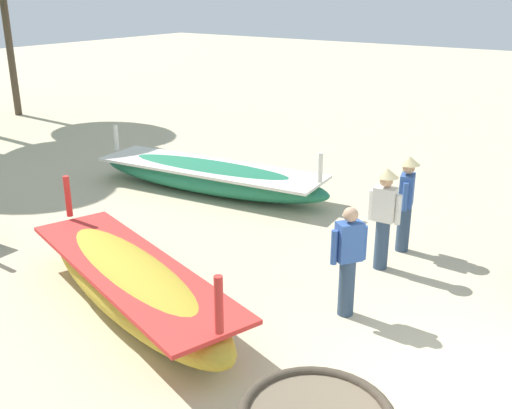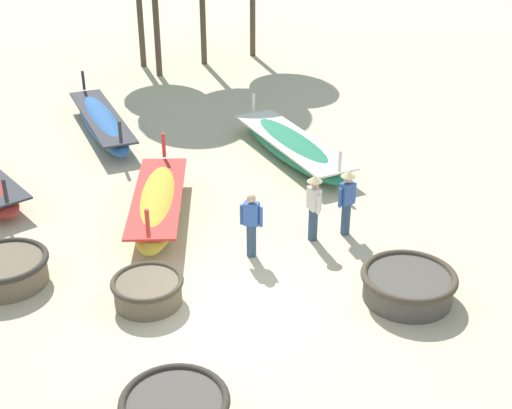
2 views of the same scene
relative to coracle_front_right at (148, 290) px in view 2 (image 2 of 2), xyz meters
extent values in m
plane|color=#C6B793|center=(1.61, -1.04, -0.31)|extent=(80.00, 80.00, 0.00)
cylinder|color=brown|center=(0.00, 0.00, -0.05)|extent=(1.39, 1.39, 0.51)
torus|color=#42382B|center=(0.00, 0.00, 0.20)|extent=(1.50, 1.50, 0.11)
torus|color=#332D26|center=(-0.32, -3.54, 0.19)|extent=(1.81, 1.81, 0.13)
cylinder|color=brown|center=(-2.68, 1.75, -0.02)|extent=(1.70, 1.70, 0.56)
torus|color=#332D26|center=(-2.68, 1.75, 0.26)|extent=(1.83, 1.83, 0.14)
cylinder|color=#4C473F|center=(5.09, -1.68, -0.03)|extent=(1.84, 1.84, 0.55)
torus|color=#42382B|center=(5.09, -1.68, 0.24)|extent=(1.99, 1.99, 0.15)
ellipsoid|color=#285693|center=(0.62, 9.74, 0.06)|extent=(1.36, 5.82, 0.74)
cube|color=#2D2D33|center=(0.62, 9.74, 0.30)|extent=(1.37, 5.36, 0.06)
cylinder|color=#2D2D33|center=(0.46, 12.38, 0.71)|extent=(0.10, 0.10, 0.66)
cylinder|color=#2D2D33|center=(0.78, 7.09, 0.71)|extent=(0.10, 0.10, 0.66)
cylinder|color=#2D2D33|center=(-2.50, 4.37, 0.65)|extent=(0.10, 0.10, 0.62)
ellipsoid|color=#237551|center=(5.63, 5.89, 0.03)|extent=(1.91, 5.76, 0.67)
cube|color=silver|center=(5.63, 5.89, 0.24)|extent=(1.91, 5.31, 0.06)
cylinder|color=silver|center=(5.34, 8.47, 0.61)|extent=(0.10, 0.10, 0.60)
cylinder|color=silver|center=(5.92, 3.31, 0.61)|extent=(0.10, 0.10, 0.60)
ellipsoid|color=gold|center=(1.04, 3.53, 0.08)|extent=(2.57, 4.93, 0.76)
cube|color=red|center=(1.04, 3.53, 0.32)|extent=(2.50, 4.58, 0.06)
cylinder|color=red|center=(1.72, 5.64, 0.75)|extent=(0.10, 0.10, 0.68)
cylinder|color=red|center=(0.36, 1.43, 0.75)|extent=(0.10, 0.10, 0.68)
cylinder|color=#2D425B|center=(4.24, 1.22, 0.10)|extent=(0.22, 0.22, 0.82)
cube|color=silver|center=(4.24, 1.22, 0.78)|extent=(0.25, 0.36, 0.54)
sphere|color=tan|center=(4.24, 1.22, 1.16)|extent=(0.20, 0.20, 0.20)
cylinder|color=silver|center=(4.22, 1.44, 0.73)|extent=(0.09, 0.09, 0.48)
cylinder|color=silver|center=(4.25, 1.00, 0.73)|extent=(0.09, 0.09, 0.48)
cone|color=#D1BC84|center=(4.24, 1.22, 1.29)|extent=(0.36, 0.36, 0.14)
cylinder|color=#2D425B|center=(5.08, 1.20, 0.10)|extent=(0.22, 0.22, 0.82)
cube|color=#33569E|center=(5.08, 1.20, 0.78)|extent=(0.39, 0.30, 0.54)
sphere|color=tan|center=(5.08, 1.20, 1.16)|extent=(0.20, 0.20, 0.20)
cylinder|color=#33569E|center=(4.87, 1.14, 0.73)|extent=(0.09, 0.09, 0.48)
cylinder|color=#33569E|center=(5.30, 1.26, 0.73)|extent=(0.09, 0.09, 0.48)
cone|color=#D1BC84|center=(5.08, 1.20, 1.29)|extent=(0.36, 0.36, 0.14)
cylinder|color=#2D425B|center=(2.62, 1.02, 0.10)|extent=(0.22, 0.22, 0.82)
cube|color=#33569E|center=(2.62, 1.02, 0.78)|extent=(0.40, 0.37, 0.54)
sphere|color=tan|center=(2.62, 1.02, 1.16)|extent=(0.20, 0.20, 0.20)
cylinder|color=#33569E|center=(2.43, 1.14, 0.73)|extent=(0.09, 0.09, 0.48)
cylinder|color=#33569E|center=(2.80, 0.89, 0.73)|extent=(0.09, 0.09, 0.48)
cylinder|color=#4C3D2D|center=(8.27, 16.75, 2.05)|extent=(0.24, 0.24, 4.70)
cylinder|color=#4C3D2D|center=(3.78, 15.29, 2.30)|extent=(0.24, 0.24, 5.22)
cylinder|color=#4C3D2D|center=(3.45, 16.80, 1.91)|extent=(0.24, 0.24, 4.44)
camera|label=1|loc=(-4.04, -2.15, 3.96)|focal=42.00mm
camera|label=2|loc=(-2.05, -12.16, 8.27)|focal=50.00mm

